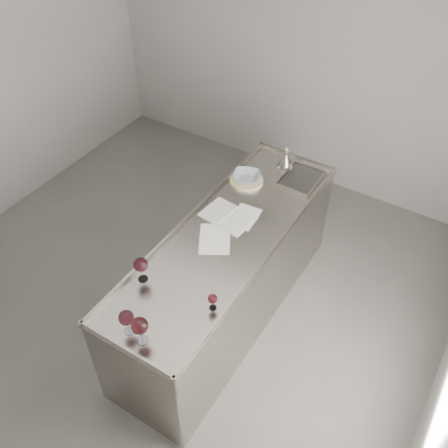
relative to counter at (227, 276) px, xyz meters
The scene contains 12 objects.
room_shell 1.10m from the counter, 148.97° to the right, with size 4.54×5.04×2.84m.
counter is the anchor object (origin of this frame).
wine_glass_left 0.96m from the counter, 111.98° to the right, with size 0.10×0.10×0.20m.
wine_glass_middle 1.23m from the counter, 94.05° to the right, with size 0.10×0.10×0.19m.
wine_glass_right 1.25m from the counter, 87.91° to the right, with size 0.11×0.11×0.21m.
wine_glass_small 0.89m from the counter, 66.54° to the right, with size 0.06×0.06×0.13m.
notebook 0.52m from the counter, 122.00° to the left, with size 0.43×0.32×0.02m.
loose_paper_top 0.48m from the counter, 127.82° to the right, with size 0.23×0.33×0.00m, color white.
loose_paper_under 0.53m from the counter, 89.15° to the left, with size 0.20×0.28×0.00m, color silver.
trivet 0.84m from the counter, 108.12° to the left, with size 0.29×0.29×0.02m, color #D2C188.
ceramic_bowl 0.86m from the counter, 108.12° to the left, with size 0.23×0.23×0.06m, color #97A9B0.
wine_funnel 1.15m from the counter, 91.70° to the left, with size 0.15×0.15×0.22m.
Camera 1 is at (1.91, -2.01, 3.61)m, focal length 40.00 mm.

